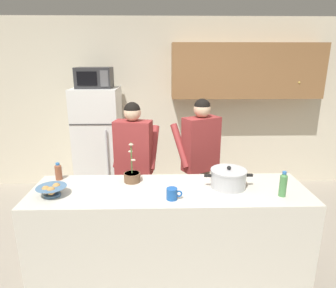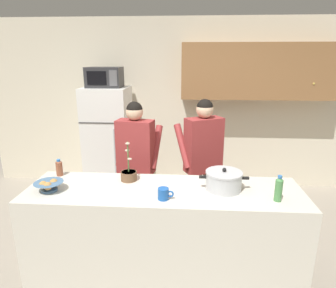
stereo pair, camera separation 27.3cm
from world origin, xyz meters
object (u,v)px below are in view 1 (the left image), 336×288
cooking_pot (228,178)px  refrigerator (99,143)px  coffee_mug (172,194)px  bottle_mid_counter (283,184)px  bottle_near_edge (58,171)px  bread_bowl (52,190)px  person_by_sink (200,152)px  potted_orchid (132,176)px  microwave (94,78)px  person_near_pot (134,156)px

cooking_pot → refrigerator: bearing=129.6°
coffee_mug → bottle_mid_counter: (0.91, 0.03, 0.06)m
coffee_mug → bottle_near_edge: size_ratio=0.79×
coffee_mug → bottle_near_edge: bearing=157.7°
bottle_near_edge → bread_bowl: bearing=-81.0°
refrigerator → bottle_mid_counter: 2.78m
person_by_sink → potted_orchid: 0.97m
refrigerator → microwave: 0.95m
person_near_pot → bread_bowl: person_near_pot is taller
bread_bowl → bottle_near_edge: bearing=99.0°
bottle_mid_counter → person_near_pot: bearing=144.9°
refrigerator → cooking_pot: bearing=-50.4°
cooking_pot → person_by_sink: bearing=100.2°
refrigerator → bread_bowl: (0.00, -1.95, 0.16)m
person_near_pot → bottle_near_edge: (-0.66, -0.52, 0.03)m
refrigerator → person_near_pot: refrigerator is taller
bottle_near_edge → coffee_mug: bearing=-22.3°
person_near_pot → bottle_near_edge: size_ratio=9.52×
refrigerator → person_by_sink: size_ratio=1.01×
cooking_pot → bottle_near_edge: cooking_pot is taller
microwave → bottle_mid_counter: 2.85m
refrigerator → bottle_near_edge: bearing=-91.9°
bread_bowl → bottle_near_edge: 0.35m
bottle_near_edge → person_near_pot: bearing=38.0°
microwave → coffee_mug: size_ratio=3.66×
person_by_sink → bottle_mid_counter: 1.13m
microwave → bottle_near_edge: (-0.05, -1.58, -0.75)m
person_by_sink → potted_orchid: size_ratio=4.25×
refrigerator → microwave: size_ratio=3.37×
refrigerator → person_by_sink: 1.71m
bread_bowl → bottle_mid_counter: (1.91, -0.05, 0.06)m
microwave → cooking_pot: bearing=-50.1°
person_by_sink → bottle_near_edge: person_by_sink is taller
potted_orchid → refrigerator: bearing=111.0°
person_near_pot → person_by_sink: 0.75m
person_by_sink → bread_bowl: (-1.36, -0.93, -0.02)m
bottle_mid_counter → cooking_pot: bearing=155.4°
cooking_pot → potted_orchid: (-0.86, 0.14, -0.02)m
refrigerator → coffee_mug: (1.00, -2.04, 0.16)m
microwave → bottle_near_edge: 1.76m
coffee_mug → potted_orchid: 0.51m
person_near_pot → person_by_sink: size_ratio=0.98×
person_by_sink → bottle_mid_counter: person_by_sink is taller
refrigerator → microwave: (0.00, -0.02, 0.95)m
person_near_pot → bottle_near_edge: bearing=-142.0°
person_near_pot → person_by_sink: bearing=5.3°
cooking_pot → bottle_near_edge: (-1.55, 0.21, -0.00)m
person_by_sink → bread_bowl: 1.65m
bottle_near_edge → refrigerator: bearing=88.1°
microwave → person_near_pot: (0.61, -1.07, -0.78)m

